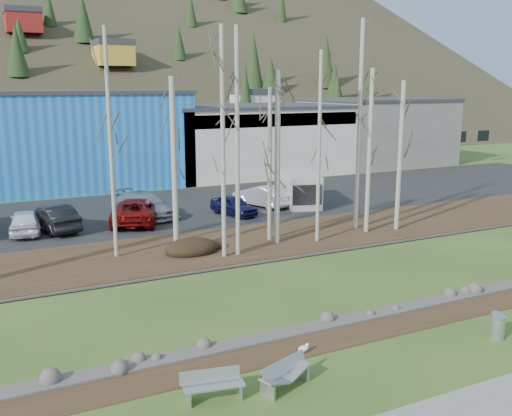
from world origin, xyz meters
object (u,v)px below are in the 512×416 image
car_5 (261,196)px  van_white (300,189)px  seagull (304,348)px  car_2 (136,210)px  bench_damaged (285,375)px  car_1 (54,218)px  bench_intact (213,385)px  car_0 (25,221)px  car_4 (234,205)px  litter_bin (497,327)px  car_3 (144,205)px

car_5 → van_white: bearing=143.3°
seagull → car_2: 20.14m
bench_damaged → car_5: (10.68, 22.73, 0.49)m
car_1 → car_5: size_ratio=1.04×
bench_intact → car_2: bearing=92.3°
seagull → car_2: size_ratio=0.08×
bench_damaged → car_2: car_2 is taller
bench_intact → bench_damaged: (2.16, -0.32, -0.03)m
car_0 → car_5: (16.03, 0.77, 0.03)m
car_4 → litter_bin: bearing=-103.5°
car_1 → car_0: bearing=-12.3°
car_4 → bench_damaged: bearing=-125.2°
car_1 → car_5: 14.42m
bench_intact → car_1: (-1.56, 21.66, 0.49)m
litter_bin → car_0: 26.23m
seagull → bench_damaged: bearing=-144.8°
bench_intact → bench_damaged: 2.18m
car_2 → car_3: (0.95, 1.45, 0.01)m
bench_damaged → litter_bin: 8.31m
seagull → car_5: car_5 is taller
seagull → car_5: (9.06, 21.11, 0.71)m
bench_damaged → seagull: size_ratio=4.07×
car_0 → car_2: car_2 is taller
car_3 → seagull: bearing=-114.4°
car_0 → car_3: car_3 is taller
car_2 → car_3: 1.74m
bench_intact → van_white: 26.75m
bench_damaged → van_white: (13.49, 21.99, 0.90)m
seagull → car_4: bearing=62.8°
car_3 → van_white: (11.33, -1.19, 0.36)m
car_5 → car_2: bearing=-16.0°
car_1 → van_white: size_ratio=0.83×
bench_intact → van_white: bearing=65.4°
litter_bin → car_1: car_1 is taller
seagull → car_4: (6.11, 19.43, 0.60)m
litter_bin → van_white: (5.20, 22.43, 0.88)m
seagull → car_4: 20.38m
bench_intact → bench_damaged: bearing=2.8°
car_4 → van_white: bearing=-5.7°
litter_bin → car_5: 23.29m
bench_intact → car_4: 22.97m
bench_intact → seagull: (3.78, 1.29, -0.25)m
car_1 → van_white: 17.22m
car_0 → car_3: size_ratio=0.77×
bench_damaged → van_white: van_white is taller
litter_bin → car_4: size_ratio=0.23×
litter_bin → car_0: size_ratio=0.20×
car_0 → car_4: bearing=-177.5°
bench_intact → van_white: (15.65, 21.67, 0.87)m
car_3 → car_4: size_ratio=1.46×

